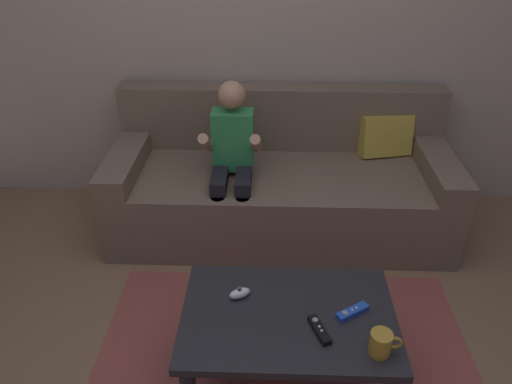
# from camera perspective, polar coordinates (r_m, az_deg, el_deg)

# --- Properties ---
(wall_back) EXTENTS (4.35, 0.05, 2.50)m
(wall_back) POSITION_cam_1_polar(r_m,az_deg,el_deg) (3.00, -0.05, 21.04)
(wall_back) COLOR #B2A38E
(wall_back) RESTS_ON ground
(couch) EXTENTS (2.02, 0.80, 0.82)m
(couch) POSITION_cam_1_polar(r_m,az_deg,el_deg) (2.97, 3.02, 0.91)
(couch) COLOR #75604C
(couch) RESTS_ON ground
(person_seated_on_couch) EXTENTS (0.33, 0.40, 0.98)m
(person_seated_on_couch) POSITION_cam_1_polar(r_m,az_deg,el_deg) (2.69, -2.87, 4.01)
(person_seated_on_couch) COLOR black
(person_seated_on_couch) RESTS_ON ground
(coffee_table) EXTENTS (0.84, 0.55, 0.42)m
(coffee_table) POSITION_cam_1_polar(r_m,az_deg,el_deg) (1.99, 3.83, -15.74)
(coffee_table) COLOR #232326
(coffee_table) RESTS_ON ground
(area_rug) EXTENTS (1.73, 1.39, 0.01)m
(area_rug) POSITION_cam_1_polar(r_m,az_deg,el_deg) (2.25, 3.50, -21.63)
(area_rug) COLOR #9E4C42
(area_rug) RESTS_ON ground
(game_remote_blue_near_edge) EXTENTS (0.14, 0.10, 0.03)m
(game_remote_blue_near_edge) POSITION_cam_1_polar(r_m,az_deg,el_deg) (1.96, 11.44, -13.85)
(game_remote_blue_near_edge) COLOR blue
(game_remote_blue_near_edge) RESTS_ON coffee_table
(nunchuk_white) EXTENTS (0.10, 0.08, 0.05)m
(nunchuk_white) POSITION_cam_1_polar(r_m,az_deg,el_deg) (1.99, -1.96, -12.00)
(nunchuk_white) COLOR white
(nunchuk_white) RESTS_ON coffee_table
(game_remote_black_far_corner) EXTENTS (0.08, 0.14, 0.03)m
(game_remote_black_far_corner) POSITION_cam_1_polar(r_m,az_deg,el_deg) (1.88, 7.57, -15.98)
(game_remote_black_far_corner) COLOR black
(game_remote_black_far_corner) RESTS_ON coffee_table
(coffee_mug) EXTENTS (0.12, 0.08, 0.10)m
(coffee_mug) POSITION_cam_1_polar(r_m,az_deg,el_deg) (1.83, 14.73, -17.08)
(coffee_mug) COLOR #B78C2D
(coffee_mug) RESTS_ON coffee_table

